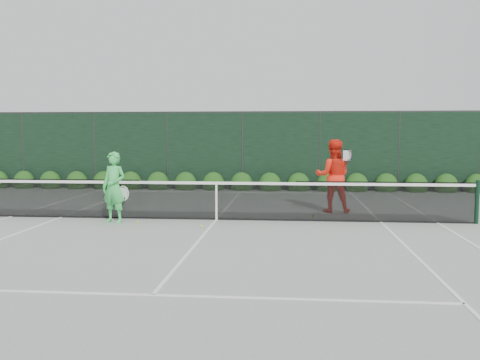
{
  "coord_description": "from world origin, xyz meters",
  "views": [
    {
      "loc": [
        1.84,
        -13.37,
        2.2
      ],
      "look_at": [
        0.57,
        0.3,
        1.0
      ],
      "focal_mm": 40.0,
      "sensor_mm": 36.0,
      "label": 1
    }
  ],
  "objects": [
    {
      "name": "court_lines",
      "position": [
        0.0,
        0.0,
        0.01
      ],
      "size": [
        11.03,
        23.83,
        0.01
      ],
      "color": "white",
      "rests_on": "ground"
    },
    {
      "name": "windscreen_fence",
      "position": [
        0.0,
        -2.71,
        1.51
      ],
      "size": [
        32.0,
        21.07,
        3.06
      ],
      "color": "black",
      "rests_on": "ground"
    },
    {
      "name": "tennis_balls",
      "position": [
        -0.05,
        -0.31,
        0.03
      ],
      "size": [
        4.38,
        1.85,
        0.07
      ],
      "color": "#BBD72F",
      "rests_on": "ground"
    },
    {
      "name": "player_woman",
      "position": [
        -2.47,
        -0.6,
        0.87
      ],
      "size": [
        0.74,
        0.6,
        1.75
      ],
      "rotation": [
        0.0,
        0.0,
        -0.33
      ],
      "color": "#3DD05B",
      "rests_on": "ground"
    },
    {
      "name": "hedge_row",
      "position": [
        -0.0,
        7.15,
        0.23
      ],
      "size": [
        31.66,
        0.65,
        0.94
      ],
      "color": "#15360E",
      "rests_on": "ground"
    },
    {
      "name": "ground",
      "position": [
        0.0,
        0.0,
        0.0
      ],
      "size": [
        80.0,
        80.0,
        0.0
      ],
      "primitive_type": "plane",
      "color": "gray",
      "rests_on": "ground"
    },
    {
      "name": "player_man",
      "position": [
        3.06,
        1.65,
        1.02
      ],
      "size": [
        1.01,
        0.8,
        2.03
      ],
      "rotation": [
        0.0,
        0.0,
        3.11
      ],
      "color": "red",
      "rests_on": "ground"
    },
    {
      "name": "tennis_net",
      "position": [
        -0.02,
        0.0,
        0.53
      ],
      "size": [
        12.9,
        0.1,
        1.07
      ],
      "color": "#10301E",
      "rests_on": "ground"
    }
  ]
}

